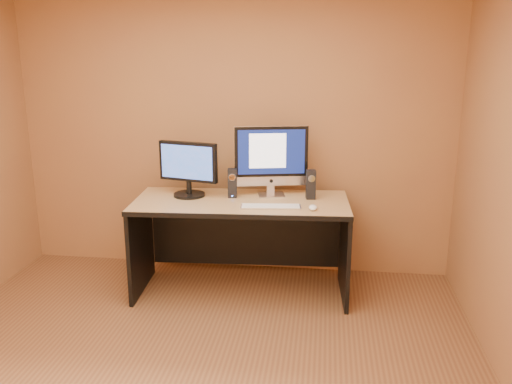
% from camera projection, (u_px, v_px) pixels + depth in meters
% --- Properties ---
extents(walls, '(4.00, 4.00, 2.60)m').
position_uv_depth(walls, '(173.00, 188.00, 3.04)').
color(walls, '#8F5B39').
rests_on(walls, ground).
extents(desk, '(1.82, 0.88, 0.82)m').
position_uv_depth(desk, '(241.00, 247.00, 4.61)').
color(desk, tan).
rests_on(desk, ground).
extents(imac, '(0.67, 0.36, 0.61)m').
position_uv_depth(imac, '(272.00, 161.00, 4.58)').
color(imac, silver).
rests_on(imac, desk).
extents(second_monitor, '(0.58, 0.38, 0.47)m').
position_uv_depth(second_monitor, '(188.00, 169.00, 4.58)').
color(second_monitor, black).
rests_on(second_monitor, desk).
extents(speaker_left, '(0.09, 0.09, 0.25)m').
position_uv_depth(speaker_left, '(232.00, 183.00, 4.58)').
color(speaker_left, black).
rests_on(speaker_left, desk).
extents(speaker_right, '(0.09, 0.09, 0.25)m').
position_uv_depth(speaker_right, '(311.00, 185.00, 4.53)').
color(speaker_right, black).
rests_on(speaker_right, desk).
extents(keyboard, '(0.49, 0.18, 0.02)m').
position_uv_depth(keyboard, '(271.00, 207.00, 4.31)').
color(keyboard, silver).
rests_on(keyboard, desk).
extents(mouse, '(0.07, 0.12, 0.04)m').
position_uv_depth(mouse, '(313.00, 207.00, 4.25)').
color(mouse, white).
rests_on(mouse, desk).
extents(cable_a, '(0.09, 0.23, 0.01)m').
position_uv_depth(cable_a, '(274.00, 192.00, 4.74)').
color(cable_a, black).
rests_on(cable_a, desk).
extents(cable_b, '(0.09, 0.19, 0.01)m').
position_uv_depth(cable_b, '(269.00, 192.00, 4.77)').
color(cable_b, black).
rests_on(cable_b, desk).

